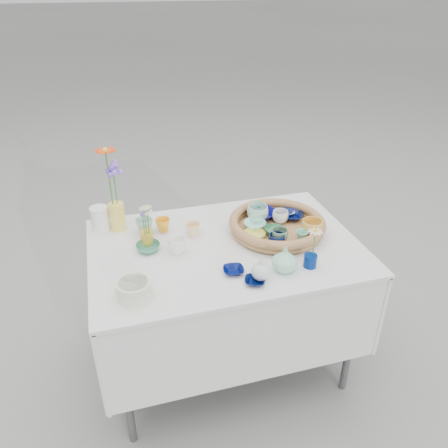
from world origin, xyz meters
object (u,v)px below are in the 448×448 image
object	(u,v)px
bud_vase_seafoam	(285,259)
tall_vase_yellow	(118,216)
wicker_tray	(277,225)
display_table	(225,361)

from	to	relation	value
bud_vase_seafoam	tall_vase_yellow	bearing A→B (deg)	139.79
wicker_tray	bud_vase_seafoam	bearing A→B (deg)	-106.25
display_table	bud_vase_seafoam	xyz separation A→B (m)	(0.19, -0.26, 0.82)
display_table	bud_vase_seafoam	bearing A→B (deg)	-54.19
bud_vase_seafoam	tall_vase_yellow	xyz separation A→B (m)	(-0.66, 0.56, 0.01)
display_table	tall_vase_yellow	size ratio (longest dim) A/B	8.90
bud_vase_seafoam	tall_vase_yellow	distance (m)	0.86
tall_vase_yellow	display_table	bearing A→B (deg)	-32.14
wicker_tray	display_table	bearing A→B (deg)	-169.88
wicker_tray	tall_vase_yellow	size ratio (longest dim) A/B	3.35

